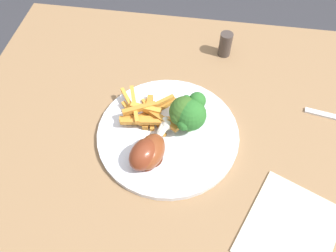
{
  "coord_description": "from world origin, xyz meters",
  "views": [
    {
      "loc": [
        0.01,
        0.41,
        1.27
      ],
      "look_at": [
        0.06,
        0.05,
        0.75
      ],
      "focal_mm": 35.41,
      "sensor_mm": 36.0,
      "label": 1
    }
  ],
  "objects": [
    {
      "name": "dinner_plate",
      "position": [
        0.06,
        0.05,
        0.72
      ],
      "size": [
        0.28,
        0.28,
        0.01
      ],
      "primitive_type": "cylinder",
      "color": "silver",
      "rests_on": "dining_table"
    },
    {
      "name": "chicken_drumstick_near",
      "position": [
        0.09,
        0.11,
        0.75
      ],
      "size": [
        0.06,
        0.13,
        0.04
      ],
      "color": "#582211",
      "rests_on": "dinner_plate"
    },
    {
      "name": "ground_plane",
      "position": [
        0.0,
        0.0,
        0.0
      ],
      "size": [
        6.0,
        6.0,
        0.0
      ],
      "primitive_type": "plane",
      "color": "#333338"
    },
    {
      "name": "carrot_fries_pile",
      "position": [
        0.11,
        0.02,
        0.74
      ],
      "size": [
        0.13,
        0.1,
        0.03
      ],
      "color": "orange",
      "rests_on": "dinner_plate"
    },
    {
      "name": "napkin",
      "position": [
        -0.17,
        0.21,
        0.72
      ],
      "size": [
        0.2,
        0.21,
        0.0
      ],
      "primitive_type": "cube",
      "rotation": [
        0.0,
        0.0,
        1.16
      ],
      "color": "beige",
      "rests_on": "dining_table"
    },
    {
      "name": "broccoli_floret_middle",
      "position": [
        0.03,
        0.03,
        0.77
      ],
      "size": [
        0.06,
        0.06,
        0.08
      ],
      "color": "#74A64E",
      "rests_on": "dinner_plate"
    },
    {
      "name": "broccoli_floret_front",
      "position": [
        0.02,
        0.03,
        0.77
      ],
      "size": [
        0.06,
        0.08,
        0.08
      ],
      "color": "#73A558",
      "rests_on": "dinner_plate"
    },
    {
      "name": "chicken_drumstick_far",
      "position": [
        0.09,
        0.11,
        0.75
      ],
      "size": [
        0.08,
        0.12,
        0.05
      ],
      "color": "#521C0F",
      "rests_on": "dinner_plate"
    },
    {
      "name": "dining_table",
      "position": [
        0.0,
        0.0,
        0.59
      ],
      "size": [
        1.0,
        0.67,
        0.71
      ],
      "color": "#8E6B47",
      "rests_on": "ground_plane"
    },
    {
      "name": "pepper_shaker",
      "position": [
        -0.03,
        -0.21,
        0.74
      ],
      "size": [
        0.03,
        0.03,
        0.06
      ],
      "primitive_type": "cylinder",
      "color": "#423833",
      "rests_on": "dining_table"
    }
  ]
}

